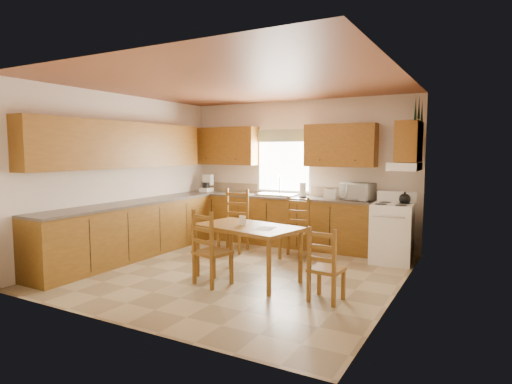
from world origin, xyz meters
The scene contains 35 objects.
floor centered at (0.00, 0.00, 0.00)m, with size 4.50×4.50×0.00m, color tan.
ceiling centered at (0.00, 0.00, 2.70)m, with size 4.50×4.50×0.00m, color brown.
wall_left centered at (-2.25, 0.00, 1.35)m, with size 4.50×4.50×0.00m, color beige.
wall_right centered at (2.25, 0.00, 1.35)m, with size 4.50×4.50×0.00m, color beige.
wall_back centered at (0.00, 2.25, 1.35)m, with size 4.50×4.50×0.00m, color beige.
wall_front centered at (0.00, -2.25, 1.35)m, with size 4.50×4.50×0.00m, color beige.
lower_cab_back centered at (-0.38, 1.95, 0.44)m, with size 3.75×0.60×0.88m, color brown.
lower_cab_left centered at (-1.95, -0.15, 0.44)m, with size 0.60×3.60×0.88m, color brown.
counter_back centered at (-0.38, 1.95, 0.90)m, with size 3.75×0.63×0.04m, color brown.
counter_left centered at (-1.95, -0.15, 0.90)m, with size 0.63×3.60×0.04m, color brown.
backsplash centered at (-0.38, 2.24, 1.01)m, with size 3.75×0.01×0.18m, color #968062.
upper_cab_back_left centered at (-1.55, 2.08, 1.85)m, with size 1.41×0.33×0.75m, color brown.
upper_cab_back_right centered at (0.86, 2.08, 1.85)m, with size 1.25×0.33×0.75m, color brown.
upper_cab_left centered at (-2.08, -0.15, 1.85)m, with size 0.33×3.60×0.75m, color brown.
upper_cab_stove centered at (2.08, 1.65, 1.90)m, with size 0.33×0.62×0.62m, color brown.
range_hood centered at (2.03, 1.65, 1.52)m, with size 0.44×0.62×0.12m, color white.
window_frame centered at (-0.30, 2.22, 1.55)m, with size 1.13×0.02×1.18m, color white.
window_pane centered at (-0.30, 2.21, 1.55)m, with size 1.05×0.01×1.10m, color white.
window_valance centered at (-0.30, 2.19, 2.05)m, with size 1.19×0.01×0.24m, color #506B3B.
sink_basin centered at (-0.30, 1.95, 0.94)m, with size 0.75×0.45×0.04m, color silver.
pine_decal_a centered at (2.21, 1.33, 2.38)m, with size 0.22×0.22×0.36m, color black.
pine_decal_b centered at (2.21, 1.65, 2.42)m, with size 0.22×0.22×0.36m, color black.
pine_decal_c centered at (2.21, 1.97, 2.38)m, with size 0.22×0.22×0.36m, color black.
stove centered at (1.88, 1.61, 0.46)m, with size 0.62×0.63×0.91m, color white.
coffeemaker centered at (-1.94, 1.97, 1.10)m, with size 0.21×0.25×0.35m, color white.
paper_towel centered at (0.23, 1.91, 1.05)m, with size 0.11×0.11×0.27m, color white.
toaster centered at (0.75, 1.91, 1.01)m, with size 0.21×0.13×0.17m, color white.
microwave centered at (1.22, 1.95, 1.07)m, with size 0.49×0.35×0.29m, color white.
dining_table centered at (0.34, -0.28, 0.37)m, with size 1.40×0.80×0.75m, color brown.
chair_near_left centered at (0.03, -0.68, 0.50)m, with size 0.42×0.40×0.99m, color brown.
chair_near_right centered at (1.56, -0.56, 0.44)m, with size 0.37×0.35×0.88m, color brown.
chair_far_left centered at (-0.71, 1.03, 0.54)m, with size 0.45×0.43×1.08m, color brown.
chair_far_right centered at (0.42, 1.10, 0.49)m, with size 0.41×0.39×0.99m, color brown.
table_paper centered at (0.65, -0.36, 0.75)m, with size 0.23×0.30×0.00m, color white.
table_card centered at (0.25, -0.27, 0.81)m, with size 0.10×0.02×0.13m, color white.
Camera 1 is at (3.20, -5.25, 1.76)m, focal length 30.00 mm.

